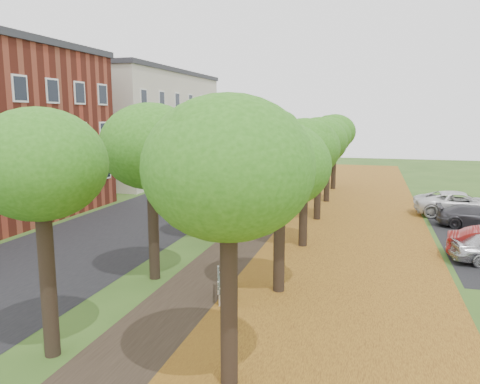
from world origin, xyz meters
The scene contains 10 objects.
ground centered at (0.00, 0.00, 0.00)m, with size 120.00×120.00×0.00m, color #2D4C19.
street_asphalt centered at (-7.50, 15.00, 0.00)m, with size 8.00×70.00×0.01m, color black.
footpath centered at (0.00, 15.00, 0.00)m, with size 3.20×70.00×0.01m, color black.
leaf_verge centered at (5.00, 15.00, 0.01)m, with size 7.50×70.00×0.01m, color #9C691C.
tree_row_west centered at (-2.20, 15.00, 4.66)m, with size 3.49×33.49×6.19m.
tree_row_east centered at (2.60, 15.00, 4.66)m, with size 3.49×33.49×6.19m.
building_cream centered at (-17.00, 33.00, 5.21)m, with size 10.30×20.30×10.40m.
bench centered at (0.91, 4.93, 0.43)m, with size 1.02×1.81×0.82m.
car_grey centered at (11.36, 18.23, 0.61)m, with size 1.72×4.23×1.23m, color #38373D.
car_white centered at (11.00, 21.26, 0.75)m, with size 2.49×5.40×1.50m, color silver.
Camera 1 is at (5.54, -9.57, 6.17)m, focal length 35.00 mm.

